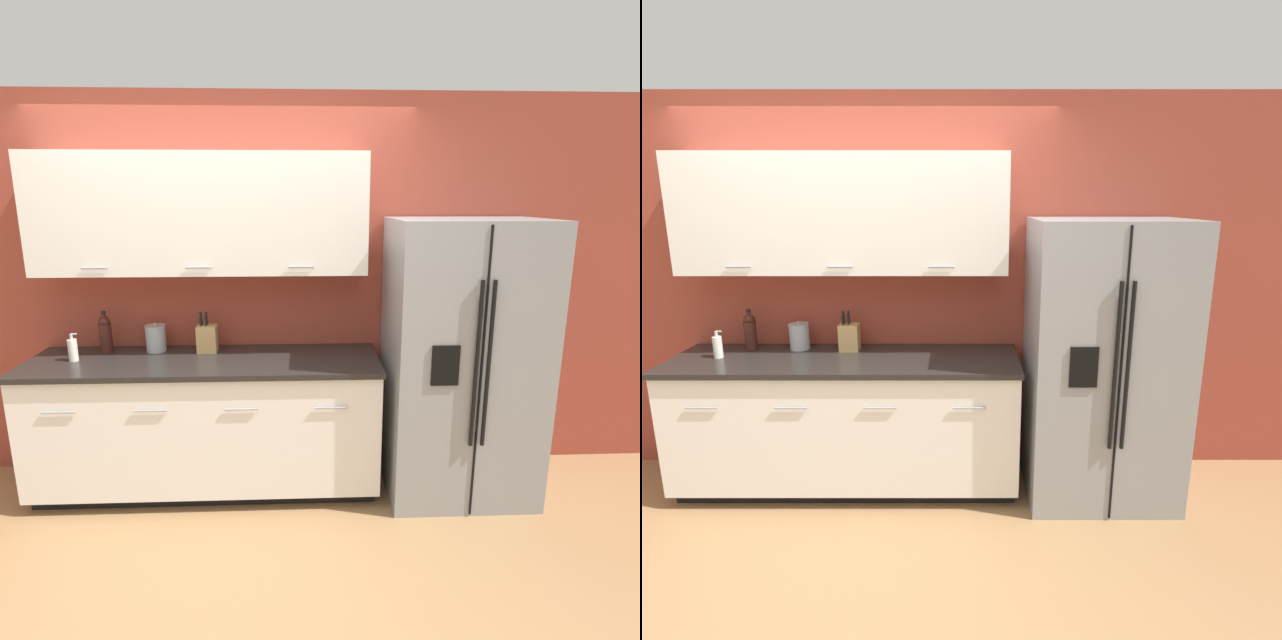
% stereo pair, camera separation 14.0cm
% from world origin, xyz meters
% --- Properties ---
extents(ground_plane, '(14.00, 14.00, 0.00)m').
position_xyz_m(ground_plane, '(0.00, 0.00, 0.00)').
color(ground_plane, '#997047').
extents(wall_back, '(10.00, 0.39, 2.60)m').
position_xyz_m(wall_back, '(-0.04, 1.15, 1.45)').
color(wall_back, '#993D2D').
rests_on(wall_back, ground_plane).
extents(counter_unit, '(2.25, 0.64, 0.92)m').
position_xyz_m(counter_unit, '(-0.13, 0.86, 0.47)').
color(counter_unit, black).
rests_on(counter_unit, ground_plane).
extents(refrigerator, '(0.94, 0.75, 1.81)m').
position_xyz_m(refrigerator, '(1.54, 0.81, 0.90)').
color(refrigerator, gray).
rests_on(refrigerator, ground_plane).
extents(knife_block, '(0.13, 0.10, 0.27)m').
position_xyz_m(knife_block, '(-0.13, 1.01, 1.02)').
color(knife_block, tan).
rests_on(knife_block, counter_unit).
extents(wine_bottle, '(0.08, 0.08, 0.28)m').
position_xyz_m(wine_bottle, '(-0.80, 1.03, 1.05)').
color(wine_bottle, '#3D1914').
rests_on(wine_bottle, counter_unit).
extents(soap_dispenser, '(0.06, 0.06, 0.18)m').
position_xyz_m(soap_dispenser, '(-0.95, 0.85, 0.99)').
color(soap_dispenser, silver).
rests_on(soap_dispenser, counter_unit).
extents(steel_canister, '(0.14, 0.14, 0.20)m').
position_xyz_m(steel_canister, '(-0.48, 1.04, 1.01)').
color(steel_canister, '#A3A3A5').
rests_on(steel_canister, counter_unit).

